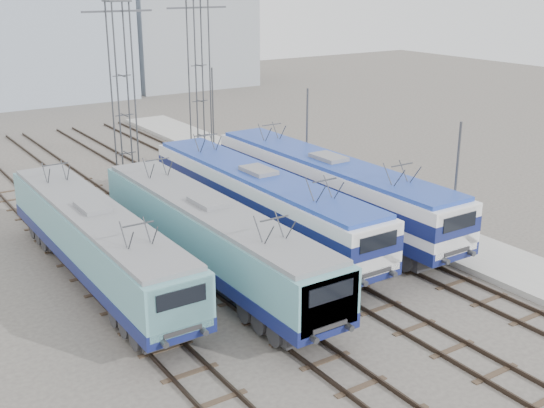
{
  "coord_description": "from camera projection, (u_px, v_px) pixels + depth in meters",
  "views": [
    {
      "loc": [
        -15.92,
        -19.11,
        13.32
      ],
      "look_at": [
        1.38,
        7.0,
        2.91
      ],
      "focal_mm": 45.0,
      "sensor_mm": 36.0,
      "label": 1
    }
  ],
  "objects": [
    {
      "name": "catenary_tower_west",
      "position": [
        123.0,
        89.0,
        42.98
      ],
      "size": [
        4.5,
        1.2,
        12.0
      ],
      "color": "#3F4247",
      "rests_on": "ground"
    },
    {
      "name": "mast_rear",
      "position": [
        213.0,
        114.0,
        51.64
      ],
      "size": [
        0.12,
        0.12,
        7.0
      ],
      "primitive_type": "cylinder",
      "color": "#3F4247",
      "rests_on": "ground"
    },
    {
      "name": "catenary_tower_east",
      "position": [
        199.0,
        78.0,
        47.96
      ],
      "size": [
        4.5,
        1.2,
        12.0
      ],
      "color": "#3F4247",
      "rests_on": "ground"
    },
    {
      "name": "locomotive_center_right",
      "position": [
        261.0,
        199.0,
        35.53
      ],
      "size": [
        2.92,
        18.47,
        3.47
      ],
      "color": "navy",
      "rests_on": "ground"
    },
    {
      "name": "ground",
      "position": [
        339.0,
        323.0,
        27.67
      ],
      "size": [
        160.0,
        160.0,
        0.0
      ],
      "primitive_type": "plane",
      "color": "#514C47"
    },
    {
      "name": "locomotive_far_right",
      "position": [
        330.0,
        185.0,
        37.78
      ],
      "size": [
        2.99,
        18.91,
        3.55
      ],
      "color": "navy",
      "rests_on": "ground"
    },
    {
      "name": "mast_front",
      "position": [
        455.0,
        193.0,
        32.65
      ],
      "size": [
        0.12,
        0.12,
        7.0
      ],
      "primitive_type": "cylinder",
      "color": "#3F4247",
      "rests_on": "ground"
    },
    {
      "name": "locomotive_far_left",
      "position": [
        97.0,
        240.0,
        30.52
      ],
      "size": [
        2.76,
        17.45,
        3.28
      ],
      "color": "navy",
      "rests_on": "ground"
    },
    {
      "name": "locomotive_center_left",
      "position": [
        212.0,
        235.0,
        30.93
      ],
      "size": [
        2.83,
        17.88,
        3.36
      ],
      "color": "navy",
      "rests_on": "ground"
    },
    {
      "name": "mast_mid",
      "position": [
        307.0,
        145.0,
        42.15
      ],
      "size": [
        0.12,
        0.12,
        7.0
      ],
      "primitive_type": "cylinder",
      "color": "#3F4247",
      "rests_on": "ground"
    },
    {
      "name": "platform",
      "position": [
        390.0,
        218.0,
        39.3
      ],
      "size": [
        4.0,
        70.0,
        0.3
      ],
      "primitive_type": "cube",
      "color": "#9E9E99",
      "rests_on": "ground"
    },
    {
      "name": "building_east",
      "position": [
        182.0,
        38.0,
        87.4
      ],
      "size": [
        16.0,
        12.0,
        12.0
      ],
      "primitive_type": "cube",
      "color": "#8B939C",
      "rests_on": "ground"
    },
    {
      "name": "building_center",
      "position": [
        20.0,
        19.0,
        75.97
      ],
      "size": [
        22.0,
        14.0,
        18.0
      ],
      "primitive_type": "cube",
      "color": "#92A1B4",
      "rests_on": "ground"
    }
  ]
}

